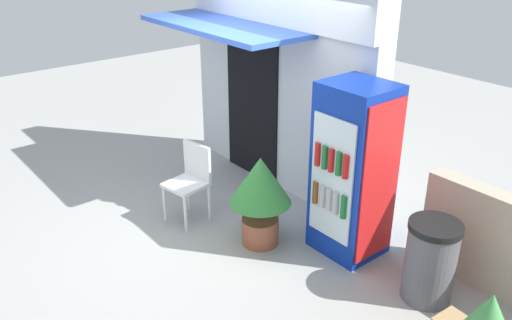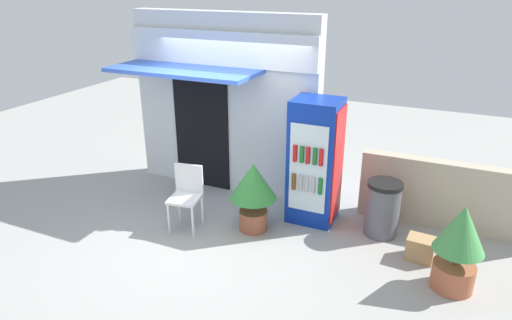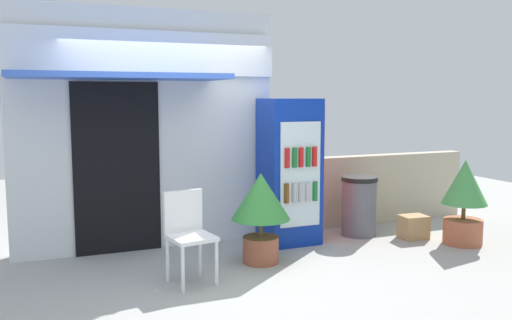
# 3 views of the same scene
# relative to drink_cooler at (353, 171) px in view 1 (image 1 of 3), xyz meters

# --- Properties ---
(ground) EXTENTS (16.00, 16.00, 0.00)m
(ground) POSITION_rel_drink_cooler_xyz_m (-1.46, -0.89, -0.92)
(ground) COLOR #A3A39E
(storefront_building) EXTENTS (3.19, 1.22, 2.91)m
(storefront_building) POSITION_rel_drink_cooler_xyz_m (-1.74, 0.48, 0.60)
(storefront_building) COLOR silver
(storefront_building) RESTS_ON ground
(drink_cooler) EXTENTS (0.69, 0.67, 1.84)m
(drink_cooler) POSITION_rel_drink_cooler_xyz_m (0.00, 0.00, 0.00)
(drink_cooler) COLOR #0C2D9E
(drink_cooler) RESTS_ON ground
(plastic_chair) EXTENTS (0.48, 0.49, 0.92)m
(plastic_chair) POSITION_rel_drink_cooler_xyz_m (-1.60, -0.94, -0.38)
(plastic_chair) COLOR white
(plastic_chair) RESTS_ON ground
(potted_plant_near_shop) EXTENTS (0.66, 0.66, 1.02)m
(potted_plant_near_shop) POSITION_rel_drink_cooler_xyz_m (-0.68, -0.66, -0.27)
(potted_plant_near_shop) COLOR #995138
(potted_plant_near_shop) RESTS_ON ground
(trash_bin) EXTENTS (0.48, 0.48, 0.80)m
(trash_bin) POSITION_rel_drink_cooler_xyz_m (1.02, -0.04, -0.52)
(trash_bin) COLOR #595960
(trash_bin) RESTS_ON ground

